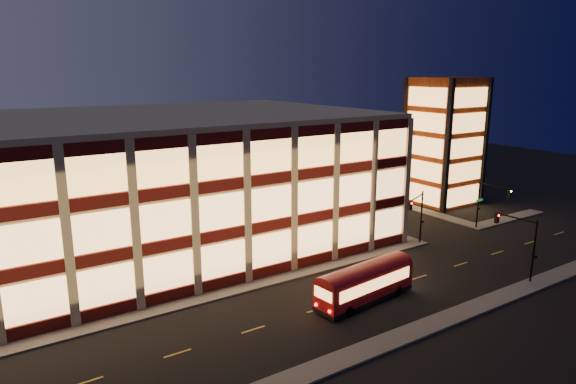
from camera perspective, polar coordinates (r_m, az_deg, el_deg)
ground at (r=45.59m, az=-5.49°, el=-11.31°), size 200.00×200.00×0.00m
sidewalk_office_south at (r=45.20m, az=-9.52°, el=-11.56°), size 54.00×2.00×0.15m
sidewalk_office_east at (r=70.89m, az=4.43°, el=-2.11°), size 2.00×30.00×0.15m
sidewalk_tower_south at (r=72.72m, az=23.09°, el=-2.77°), size 14.00×2.00×0.15m
sidewalk_tower_west at (r=77.95m, az=10.82°, el=-0.87°), size 2.00×30.00×0.15m
sidewalk_near at (r=35.93m, az=4.91°, el=-18.48°), size 100.00×2.00×0.15m
office_building at (r=57.25m, az=-16.30°, el=1.01°), size 50.45×30.45×14.50m
stair_tower at (r=77.26m, az=16.92°, el=5.40°), size 8.60×8.60×18.00m
traffic_signal_far at (r=57.48m, az=14.20°, el=-2.03°), size 3.79×1.87×6.00m
traffic_signal_right at (r=65.61m, az=21.43°, el=-0.66°), size 1.20×4.37×6.00m
traffic_signal_near at (r=52.03m, az=24.37°, el=-4.45°), size 0.32×4.45×6.00m
trolley_bus at (r=44.05m, az=8.56°, el=-9.74°), size 9.86×3.43×3.27m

